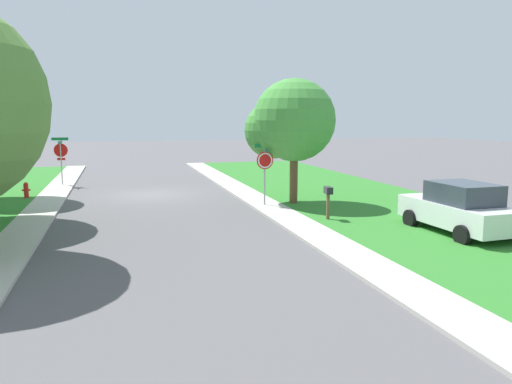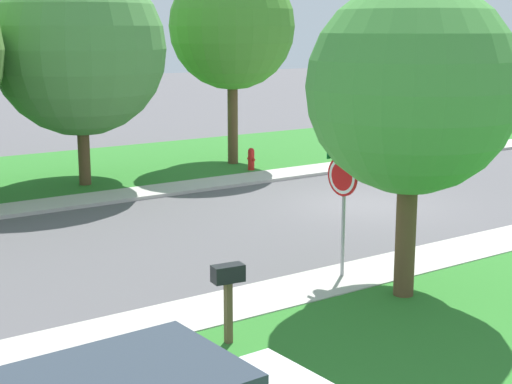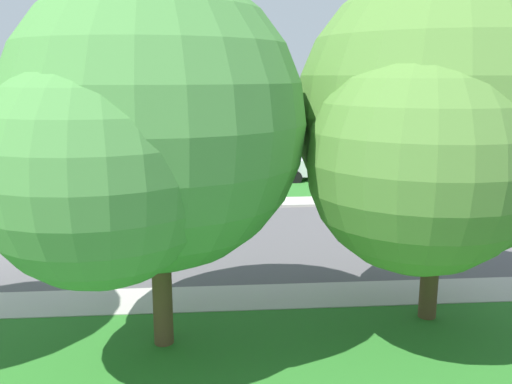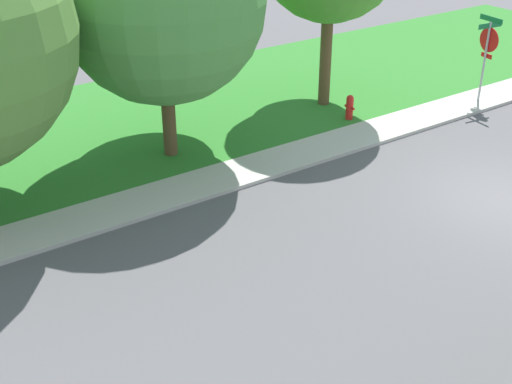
% 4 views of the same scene
% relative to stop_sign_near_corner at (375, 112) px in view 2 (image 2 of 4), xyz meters
% --- Properties ---
extents(ground_plane, '(120.00, 120.00, 0.00)m').
position_rel_stop_sign_near_corner_xyz_m(ground_plane, '(-4.63, 4.68, -1.88)').
color(ground_plane, '#565456').
extents(stop_sign_near_corner, '(0.91, 0.91, 2.77)m').
position_rel_stop_sign_near_corner_xyz_m(stop_sign_near_corner, '(0.00, 0.00, 0.00)').
color(stop_sign_near_corner, '#9E9EA3').
rests_on(stop_sign_near_corner, ground).
extents(stop_sign_far_corner, '(0.92, 0.92, 2.77)m').
position_rel_stop_sign_near_corner_xyz_m(stop_sign_far_corner, '(-9.23, 9.54, 0.01)').
color(stop_sign_far_corner, '#9E9EA3').
rests_on(stop_sign_far_corner, ground).
extents(tree_corner_large, '(4.66, 4.33, 7.01)m').
position_rel_stop_sign_near_corner_xyz_m(tree_corner_large, '(2.89, 4.12, 2.81)').
color(tree_corner_large, brown).
rests_on(tree_corner_large, ground).
extents(tree_sidewalk_far, '(5.53, 5.15, 6.74)m').
position_rel_stop_sign_near_corner_xyz_m(tree_sidewalk_far, '(2.34, 9.88, 2.12)').
color(tree_sidewalk_far, brown).
rests_on(tree_sidewalk_far, ground).
extents(tree_sidewalk_mid, '(3.91, 3.64, 5.59)m').
position_rel_stop_sign_near_corner_xyz_m(tree_sidewalk_mid, '(-10.44, 9.16, 1.77)').
color(tree_sidewalk_mid, brown).
rests_on(tree_sidewalk_mid, ground).
extents(fire_hydrant, '(0.38, 0.22, 0.83)m').
position_rel_stop_sign_near_corner_xyz_m(fire_hydrant, '(1.19, 4.49, -1.44)').
color(fire_hydrant, red).
rests_on(fire_hydrant, ground).
extents(mailbox, '(0.30, 0.51, 1.31)m').
position_rel_stop_sign_near_corner_xyz_m(mailbox, '(-10.67, 13.04, -0.87)').
color(mailbox, brown).
rests_on(mailbox, ground).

